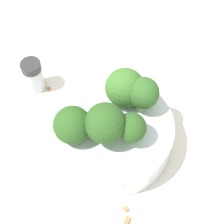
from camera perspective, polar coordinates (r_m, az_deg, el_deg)
ground_plane at (r=0.58m, az=0.00°, el=-4.69°), size 3.00×3.00×0.00m
bowl at (r=0.56m, az=0.00°, el=-3.40°), size 0.18×0.18×0.05m
broccoli_floret_0 at (r=0.49m, az=-0.61°, el=-1.90°), size 0.06×0.06×0.07m
broccoli_floret_1 at (r=0.54m, az=1.69°, el=3.80°), size 0.06×0.06×0.06m
broccoli_floret_2 at (r=0.50m, az=2.97°, el=-2.48°), size 0.04×0.04×0.05m
broccoli_floret_3 at (r=0.51m, az=-6.04°, el=-2.01°), size 0.05×0.05×0.06m
broccoli_floret_4 at (r=0.53m, az=4.75°, el=2.79°), size 0.05×0.05×0.06m
pepper_shaker at (r=0.63m, az=-11.90°, el=5.45°), size 0.03×0.03×0.06m
almond_crumb_0 at (r=0.53m, az=2.34°, el=-16.05°), size 0.01×0.01×0.01m
almond_crumb_1 at (r=0.54m, az=2.11°, el=-14.49°), size 0.01×0.01×0.01m
almond_crumb_2 at (r=0.65m, az=-10.39°, el=4.22°), size 0.01×0.01×0.01m
almond_crumb_3 at (r=0.64m, az=-9.63°, el=3.54°), size 0.01×0.01×0.01m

